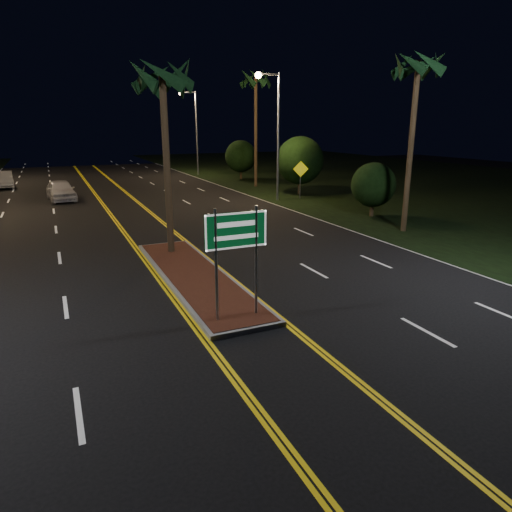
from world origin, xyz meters
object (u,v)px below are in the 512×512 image
car_far (3,178)px  warning_sign (301,174)px  car_near (61,189)px  palm_right_far (256,81)px  shrub_near (373,185)px  median_island (195,276)px  palm_right_near (418,66)px  shrub_far (241,156)px  highway_sign (236,241)px  streetlight_right_far (193,123)px  shrub_mid (300,160)px  palm_median (162,77)px  streetlight_right_mid (274,122)px

car_far → warning_sign: size_ratio=1.78×
car_near → palm_right_far: bearing=-0.3°
shrub_near → warning_sign: shrub_near is taller
median_island → shrub_near: size_ratio=3.11×
palm_right_near → shrub_far: palm_right_near is taller
highway_sign → shrub_near: (13.50, 11.20, -0.46)m
shrub_near → car_far: shrub_near is taller
streetlight_right_far → shrub_mid: (3.39, -18.00, -2.93)m
shrub_far → median_island: bearing=-115.4°
palm_right_far → shrub_near: palm_right_far is taller
shrub_near → car_far: size_ratio=0.65×
highway_sign → shrub_mid: (14.00, 21.20, 0.32)m
highway_sign → car_near: bearing=98.5°
car_far → palm_right_near: bearing=-59.4°
median_island → warning_sign: (13.00, 15.09, 1.79)m
shrub_near → palm_right_near: bearing=-104.0°
palm_median → shrub_mid: bearing=44.0°
car_near → shrub_mid: bearing=-19.6°
car_near → car_far: car_near is taller
palm_median → warning_sign: size_ratio=2.92×
palm_right_near → shrub_far: 26.69m
streetlight_right_mid → car_near: bearing=155.6°
streetlight_right_mid → palm_median: 15.73m
streetlight_right_mid → streetlight_right_far: size_ratio=1.00×
streetlight_right_far → palm_right_far: bearing=-79.7°
shrub_mid → shrub_near: bearing=-92.9°
palm_right_far → shrub_far: palm_right_far is taller
streetlight_right_mid → shrub_near: 9.28m
warning_sign → palm_median: bearing=-123.2°
car_near → palm_median: bearing=-83.3°
shrub_near → highway_sign: bearing=-140.3°
highway_sign → shrub_mid: size_ratio=0.69×
shrub_far → car_far: 22.32m
palm_right_near → car_near: palm_right_near is taller
streetlight_right_mid → car_far: size_ratio=1.78×
highway_sign → shrub_far: shrub_far is taller
shrub_mid → warning_sign: shrub_mid is taller
highway_sign → warning_sign: size_ratio=1.13×
car_far → shrub_mid: bearing=-38.5°
median_island → car_near: (-3.83, 21.56, 0.81)m
streetlight_right_mid → palm_right_far: size_ratio=0.87×
streetlight_right_far → shrub_near: streetlight_right_far is taller
median_island → car_far: size_ratio=2.03×
shrub_far → highway_sign: bearing=-112.6°
highway_sign → warning_sign: 23.27m
shrub_near → streetlight_right_mid: bearing=109.8°
streetlight_right_far → car_far: 19.87m
shrub_far → palm_right_far: bearing=-99.5°
median_island → shrub_near: 15.32m
palm_right_far → shrub_near: 17.56m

